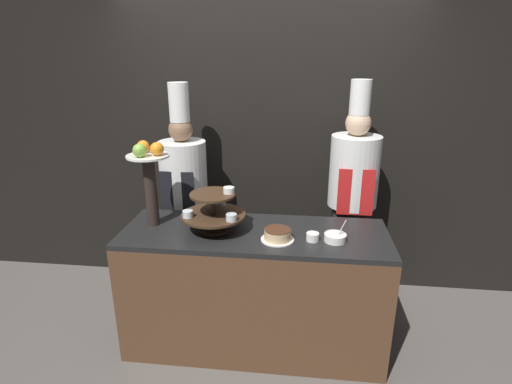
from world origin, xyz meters
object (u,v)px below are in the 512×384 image
at_px(tiered_stand, 214,210).
at_px(cup_white, 313,237).
at_px(chef_center_left, 352,193).
at_px(serving_bowl_near, 335,237).
at_px(chef_left, 184,191).
at_px(cake_round, 278,235).
at_px(fruit_pedestal, 149,172).

xyz_separation_m(tiered_stand, cup_white, (0.66, -0.08, -0.12)).
bearing_deg(chef_center_left, tiered_stand, -149.09).
bearing_deg(serving_bowl_near, chef_center_left, 75.08).
xyz_separation_m(cup_white, chef_left, (-1.04, 0.67, 0.04)).
distance_m(cup_white, chef_left, 1.24).
height_order(tiered_stand, cake_round, tiered_stand).
bearing_deg(cake_round, chef_center_left, 51.51).
relative_size(cake_round, chef_left, 0.12).
xyz_separation_m(cake_round, cup_white, (0.23, 0.02, -0.01)).
bearing_deg(fruit_pedestal, tiered_stand, -6.63).
bearing_deg(chef_center_left, cake_round, -128.49).
bearing_deg(cake_round, tiered_stand, 167.37).
relative_size(tiered_stand, chef_left, 0.24).
relative_size(cake_round, cup_white, 2.65).
distance_m(fruit_pedestal, chef_left, 0.63).
relative_size(fruit_pedestal, cup_white, 7.26).
height_order(tiered_stand, chef_center_left, chef_center_left).
xyz_separation_m(chef_left, chef_center_left, (1.36, -0.00, 0.04)).
bearing_deg(cake_round, cup_white, 4.28).
height_order(cake_round, serving_bowl_near, serving_bowl_near).
xyz_separation_m(tiered_stand, serving_bowl_near, (0.81, -0.07, -0.12)).
bearing_deg(chef_left, cup_white, -32.77).
height_order(tiered_stand, serving_bowl_near, tiered_stand).
bearing_deg(cup_white, chef_center_left, 64.45).
xyz_separation_m(fruit_pedestal, serving_bowl_near, (1.25, -0.12, -0.36)).
height_order(fruit_pedestal, serving_bowl_near, fruit_pedestal).
distance_m(fruit_pedestal, cake_round, 0.96).
relative_size(tiered_stand, fruit_pedestal, 0.73).
relative_size(chef_left, chef_center_left, 0.98).
height_order(cup_white, chef_center_left, chef_center_left).
height_order(fruit_pedestal, chef_center_left, chef_center_left).
height_order(tiered_stand, chef_left, chef_left).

